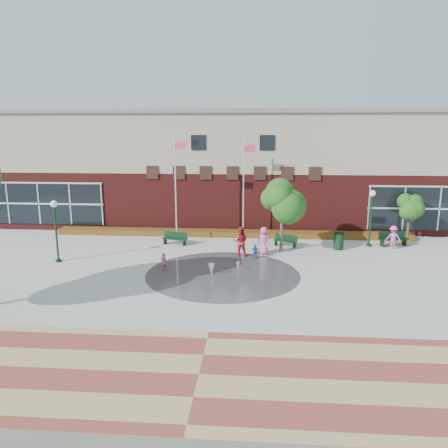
# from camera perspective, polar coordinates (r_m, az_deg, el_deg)

# --- Properties ---
(ground) EXTENTS (120.00, 120.00, 0.00)m
(ground) POSITION_cam_1_polar(r_m,az_deg,el_deg) (21.25, -0.81, -9.20)
(ground) COLOR #666056
(ground) RESTS_ON ground
(plaza_concrete) EXTENTS (46.00, 18.00, 0.01)m
(plaza_concrete) POSITION_cam_1_polar(r_m,az_deg,el_deg) (25.00, 0.00, -5.82)
(plaza_concrete) COLOR #A8A8A0
(plaza_concrete) RESTS_ON ground
(paver_band) EXTENTS (46.00, 6.00, 0.01)m
(paver_band) POSITION_cam_1_polar(r_m,az_deg,el_deg) (15.00, -3.31, -19.04)
(paver_band) COLOR brown
(paver_band) RESTS_ON ground
(splash_pad) EXTENTS (8.40, 8.40, 0.01)m
(splash_pad) POSITION_cam_1_polar(r_m,az_deg,el_deg) (24.06, -0.18, -6.56)
(splash_pad) COLOR #383A3D
(splash_pad) RESTS_ON ground
(library_building) EXTENTS (44.40, 10.40, 9.20)m
(library_building) POSITION_cam_1_polar(r_m,az_deg,el_deg) (37.34, 1.55, 7.52)
(library_building) COLOR #581817
(library_building) RESTS_ON ground
(flower_bed) EXTENTS (26.00, 1.20, 0.40)m
(flower_bed) POSITION_cam_1_polar(r_m,az_deg,el_deg) (32.29, 1.01, -1.61)
(flower_bed) COLOR #9C1C0B
(flower_bed) RESTS_ON ground
(flagpole_left) EXTENTS (0.86, 0.18, 7.35)m
(flagpole_left) POSITION_cam_1_polar(r_m,az_deg,el_deg) (29.80, -6.28, 5.14)
(flagpole_left) COLOR white
(flagpole_left) RESTS_ON ground
(flagpole_right) EXTENTS (0.88, 0.14, 7.08)m
(flagpole_right) POSITION_cam_1_polar(r_m,az_deg,el_deg) (30.93, 2.65, 5.22)
(flagpole_right) COLOR white
(flagpole_right) RESTS_ON ground
(lamp_left) EXTENTS (0.39, 0.39, 3.72)m
(lamp_left) POSITION_cam_1_polar(r_m,az_deg,el_deg) (27.43, -21.15, -0.03)
(lamp_left) COLOR black
(lamp_left) RESTS_ON ground
(lamp_right) EXTENTS (0.41, 0.41, 3.83)m
(lamp_right) POSITION_cam_1_polar(r_m,az_deg,el_deg) (30.63, 18.67, 1.51)
(lamp_right) COLOR black
(lamp_right) RESTS_ON ground
(bench_left) EXTENTS (1.80, 0.91, 0.87)m
(bench_left) POSITION_cam_1_polar(r_m,az_deg,el_deg) (30.06, -6.45, -2.20)
(bench_left) COLOR black
(bench_left) RESTS_ON ground
(bench_mid) EXTENTS (1.63, 1.07, 0.80)m
(bench_mid) POSITION_cam_1_polar(r_m,az_deg,el_deg) (29.72, 7.99, -2.46)
(bench_mid) COLOR black
(bench_mid) RESTS_ON ground
(bench_right) EXTENTS (2.04, 1.01, 0.99)m
(bench_right) POSITION_cam_1_polar(r_m,az_deg,el_deg) (31.69, 21.22, -2.15)
(bench_right) COLOR black
(bench_right) RESTS_ON ground
(trash_can) EXTENTS (0.68, 0.68, 1.12)m
(trash_can) POSITION_cam_1_polar(r_m,az_deg,el_deg) (29.63, 14.74, -2.18)
(trash_can) COLOR black
(trash_can) RESTS_ON ground
(tree_mid) EXTENTS (2.89, 2.89, 4.87)m
(tree_mid) POSITION_cam_1_polar(r_m,az_deg,el_deg) (27.71, 7.65, 3.42)
(tree_mid) COLOR #453228
(tree_mid) RESTS_ON ground
(tree_small_right) EXTENTS (1.89, 1.89, 3.23)m
(tree_small_right) POSITION_cam_1_polar(r_m,az_deg,el_deg) (33.32, 23.12, 1.96)
(tree_small_right) COLOR #453228
(tree_small_right) RESTS_ON ground
(water_jet_a) EXTENTS (0.33, 0.33, 0.64)m
(water_jet_a) POSITION_cam_1_polar(r_m,az_deg,el_deg) (23.80, -1.63, -6.79)
(water_jet_a) COLOR white
(water_jet_a) RESTS_ON ground
(water_jet_b) EXTENTS (0.20, 0.20, 0.46)m
(water_jet_b) POSITION_cam_1_polar(r_m,az_deg,el_deg) (24.69, 1.83, -6.07)
(water_jet_b) COLOR white
(water_jet_b) RESTS_ON ground
(child_splash) EXTENTS (0.44, 0.44, 1.03)m
(child_splash) POSITION_cam_1_polar(r_m,az_deg,el_deg) (24.73, -7.89, -4.90)
(child_splash) COLOR #C9547C
(child_splash) RESTS_ON ground
(adult_red) EXTENTS (0.95, 0.75, 1.91)m
(adult_red) POSITION_cam_1_polar(r_m,az_deg,el_deg) (27.05, 2.17, -2.31)
(adult_red) COLOR #A91D2D
(adult_red) RESTS_ON ground
(adult_pink) EXTENTS (1.04, 0.91, 1.79)m
(adult_pink) POSITION_cam_1_polar(r_m,az_deg,el_deg) (27.56, 5.23, -2.20)
(adult_pink) COLOR #D9569E
(adult_pink) RESTS_ON ground
(child_blue) EXTENTS (0.55, 0.25, 0.91)m
(child_blue) POSITION_cam_1_polar(r_m,az_deg,el_deg) (26.73, 4.11, -3.62)
(child_blue) COLOR #1D44A1
(child_blue) RESTS_ON ground
(person_bench) EXTENTS (1.02, 0.60, 1.57)m
(person_bench) POSITION_cam_1_polar(r_m,az_deg,el_deg) (30.82, 21.21, -1.65)
(person_bench) COLOR #DE48B5
(person_bench) RESTS_ON ground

